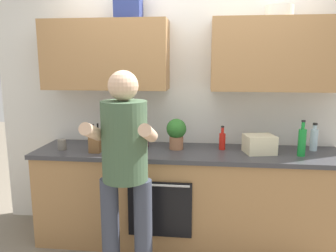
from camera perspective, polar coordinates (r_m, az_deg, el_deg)
name	(u,v)px	position (r m, az deg, el deg)	size (l,w,h in m)	color
ground_plane	(186,240)	(3.45, 3.16, -18.83)	(12.00, 12.00, 0.00)	#756B5B
back_wall_unit	(189,84)	(3.28, 3.68, 7.15)	(4.00, 0.38, 2.50)	silver
counter	(187,196)	(3.25, 3.23, -11.91)	(2.84, 0.67, 0.90)	#A37547
person_standing	(125,162)	(2.52, -7.37, -6.14)	(0.49, 0.45, 1.65)	#383D4C
bottle_syrup	(113,131)	(3.31, -9.43, -0.78)	(0.07, 0.07, 0.36)	#8C4C14
bottle_hotsauce	(222,140)	(3.18, 9.24, -2.45)	(0.06, 0.06, 0.22)	red
bottle_soda	(302,142)	(3.13, 21.90, -2.48)	(0.07, 0.07, 0.32)	#198C33
bottle_water	(314,139)	(3.37, 23.65, -2.01)	(0.07, 0.07, 0.26)	silver
bottle_wine	(145,138)	(3.24, -3.88, -2.00)	(0.06, 0.06, 0.21)	#471419
cup_stoneware	(62,145)	(3.29, -17.64, -3.06)	(0.08, 0.08, 0.10)	slate
knife_block	(96,141)	(3.12, -12.20, -2.49)	(0.10, 0.14, 0.26)	brown
potted_herb	(176,132)	(3.13, 1.44, -1.05)	(0.19, 0.19, 0.29)	#9E6647
grocery_bag_rice	(259,144)	(3.12, 15.34, -3.00)	(0.26, 0.22, 0.16)	beige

